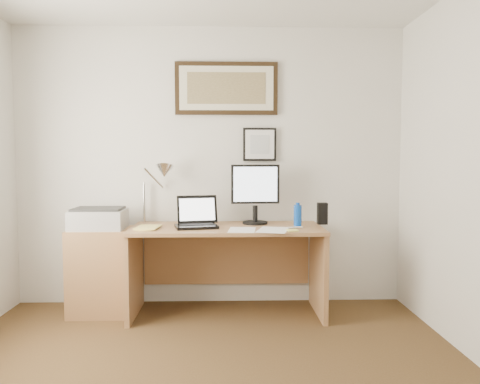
{
  "coord_description": "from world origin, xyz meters",
  "views": [
    {
      "loc": [
        0.15,
        -2.27,
        1.32
      ],
      "look_at": [
        0.26,
        1.43,
        1.06
      ],
      "focal_mm": 35.0,
      "sensor_mm": 36.0,
      "label": 1
    }
  ],
  "objects_px": {
    "water_bottle": "(298,216)",
    "printer": "(99,218)",
    "desk": "(227,252)",
    "lcd_monitor": "(255,191)",
    "laptop": "(197,220)",
    "book": "(137,228)",
    "side_cabinet": "(101,271)"
  },
  "relations": [
    {
      "from": "lcd_monitor",
      "to": "printer",
      "type": "height_order",
      "value": "lcd_monitor"
    },
    {
      "from": "laptop",
      "to": "desk",
      "type": "bearing_deg",
      "value": 21.46
    },
    {
      "from": "water_bottle",
      "to": "desk",
      "type": "distance_m",
      "value": 0.69
    },
    {
      "from": "water_bottle",
      "to": "printer",
      "type": "xyz_separation_m",
      "value": [
        -1.67,
        0.08,
        -0.02
      ]
    },
    {
      "from": "side_cabinet",
      "to": "water_bottle",
      "type": "relative_size",
      "value": 3.94
    },
    {
      "from": "printer",
      "to": "laptop",
      "type": "bearing_deg",
      "value": -3.89
    },
    {
      "from": "desk",
      "to": "lcd_monitor",
      "type": "bearing_deg",
      "value": 15.94
    },
    {
      "from": "laptop",
      "to": "printer",
      "type": "height_order",
      "value": "laptop"
    },
    {
      "from": "water_bottle",
      "to": "desk",
      "type": "height_order",
      "value": "water_bottle"
    },
    {
      "from": "desk",
      "to": "lcd_monitor",
      "type": "height_order",
      "value": "lcd_monitor"
    },
    {
      "from": "book",
      "to": "lcd_monitor",
      "type": "bearing_deg",
      "value": 14.17
    },
    {
      "from": "side_cabinet",
      "to": "water_bottle",
      "type": "height_order",
      "value": "water_bottle"
    },
    {
      "from": "water_bottle",
      "to": "book",
      "type": "xyz_separation_m",
      "value": [
        -1.33,
        -0.05,
        -0.08
      ]
    },
    {
      "from": "water_bottle",
      "to": "book",
      "type": "bearing_deg",
      "value": -177.75
    },
    {
      "from": "book",
      "to": "printer",
      "type": "xyz_separation_m",
      "value": [
        -0.35,
        0.13,
        0.06
      ]
    },
    {
      "from": "side_cabinet",
      "to": "water_bottle",
      "type": "distance_m",
      "value": 1.73
    },
    {
      "from": "water_bottle",
      "to": "book",
      "type": "distance_m",
      "value": 1.33
    },
    {
      "from": "side_cabinet",
      "to": "laptop",
      "type": "bearing_deg",
      "value": -4.44
    },
    {
      "from": "desk",
      "to": "printer",
      "type": "height_order",
      "value": "printer"
    },
    {
      "from": "side_cabinet",
      "to": "book",
      "type": "xyz_separation_m",
      "value": [
        0.34,
        -0.14,
        0.39
      ]
    },
    {
      "from": "desk",
      "to": "book",
      "type": "bearing_deg",
      "value": -166.44
    },
    {
      "from": "laptop",
      "to": "lcd_monitor",
      "type": "height_order",
      "value": "lcd_monitor"
    },
    {
      "from": "water_bottle",
      "to": "lcd_monitor",
      "type": "height_order",
      "value": "lcd_monitor"
    },
    {
      "from": "book",
      "to": "water_bottle",
      "type": "bearing_deg",
      "value": 2.25
    },
    {
      "from": "book",
      "to": "side_cabinet",
      "type": "bearing_deg",
      "value": 157.22
    },
    {
      "from": "side_cabinet",
      "to": "printer",
      "type": "height_order",
      "value": "printer"
    },
    {
      "from": "desk",
      "to": "lcd_monitor",
      "type": "relative_size",
      "value": 3.08
    },
    {
      "from": "book",
      "to": "desk",
      "type": "height_order",
      "value": "book"
    },
    {
      "from": "water_bottle",
      "to": "lcd_monitor",
      "type": "bearing_deg",
      "value": 150.31
    },
    {
      "from": "water_bottle",
      "to": "printer",
      "type": "relative_size",
      "value": 0.42
    },
    {
      "from": "printer",
      "to": "side_cabinet",
      "type": "bearing_deg",
      "value": 34.22
    },
    {
      "from": "side_cabinet",
      "to": "lcd_monitor",
      "type": "distance_m",
      "value": 1.49
    }
  ]
}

